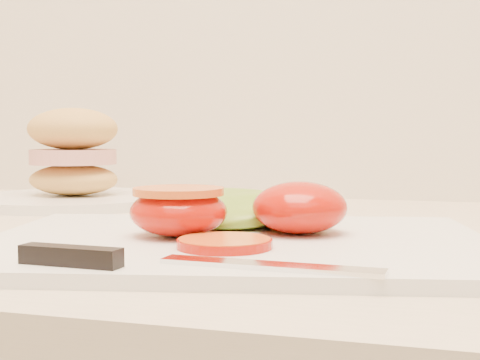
# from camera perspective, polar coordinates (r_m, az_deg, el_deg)

# --- Properties ---
(cutting_board) EXTENTS (0.45, 0.36, 0.01)m
(cutting_board) POSITION_cam_1_polar(r_m,az_deg,el_deg) (0.53, -0.30, -5.47)
(cutting_board) COLOR silver
(cutting_board) RESTS_ON counter
(tomato_half_dome) EXTENTS (0.08, 0.08, 0.04)m
(tomato_half_dome) POSITION_cam_1_polar(r_m,az_deg,el_deg) (0.55, 5.11, -2.35)
(tomato_half_dome) COLOR #B40E0C
(tomato_half_dome) RESTS_ON cutting_board
(tomato_half_cut) EXTENTS (0.08, 0.08, 0.04)m
(tomato_half_cut) POSITION_cam_1_polar(r_m,az_deg,el_deg) (0.54, -5.26, -2.52)
(tomato_half_cut) COLOR #B40E0C
(tomato_half_cut) RESTS_ON cutting_board
(tomato_slice_0) EXTENTS (0.07, 0.07, 0.01)m
(tomato_slice_0) POSITION_cam_1_polar(r_m,az_deg,el_deg) (0.48, -1.33, -5.40)
(tomato_slice_0) COLOR orange
(tomato_slice_0) RESTS_ON cutting_board
(lettuce_leaf_0) EXTENTS (0.17, 0.14, 0.03)m
(lettuce_leaf_0) POSITION_cam_1_polar(r_m,az_deg,el_deg) (0.61, -1.24, -2.49)
(lettuce_leaf_0) COLOR #6A9D29
(lettuce_leaf_0) RESTS_ON cutting_board
(lettuce_leaf_1) EXTENTS (0.13, 0.14, 0.02)m
(lettuce_leaf_1) POSITION_cam_1_polar(r_m,az_deg,el_deg) (0.61, 3.42, -2.57)
(lettuce_leaf_1) COLOR #6A9D29
(lettuce_leaf_1) RESTS_ON cutting_board
(knife) EXTENTS (0.23, 0.05, 0.01)m
(knife) POSITION_cam_1_polar(r_m,az_deg,el_deg) (0.42, -7.87, -6.76)
(knife) COLOR silver
(knife) RESTS_ON cutting_board
(sandwich_plate) EXTENTS (0.26, 0.26, 0.12)m
(sandwich_plate) POSITION_cam_1_polar(r_m,az_deg,el_deg) (0.89, -14.02, 0.88)
(sandwich_plate) COLOR white
(sandwich_plate) RESTS_ON counter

